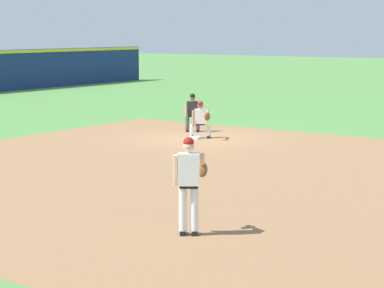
{
  "coord_description": "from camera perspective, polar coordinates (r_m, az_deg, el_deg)",
  "views": [
    {
      "loc": [
        -21.72,
        -14.8,
        3.79
      ],
      "look_at": [
        -7.39,
        -4.92,
        1.16
      ],
      "focal_mm": 70.0,
      "sensor_mm": 36.0,
      "label": 1
    }
  ],
  "objects": [
    {
      "name": "ground_plane",
      "position": [
        26.55,
        0.31,
        0.4
      ],
      "size": [
        160.0,
        160.0,
        0.0
      ],
      "primitive_type": "plane",
      "color": "#518942"
    },
    {
      "name": "infield_dirt_patch",
      "position": [
        20.3,
        0.12,
        -2.14
      ],
      "size": [
        18.0,
        18.0,
        0.01
      ],
      "primitive_type": "cube",
      "color": "#936B47",
      "rests_on": "ground"
    },
    {
      "name": "first_base_bag",
      "position": [
        26.55,
        0.31,
        0.5
      ],
      "size": [
        0.38,
        0.38,
        0.09
      ],
      "primitive_type": "cube",
      "color": "white",
      "rests_on": "ground"
    },
    {
      "name": "baseball",
      "position": [
        20.26,
        0.71,
        -2.07
      ],
      "size": [
        0.07,
        0.07,
        0.07
      ],
      "primitive_type": "sphere",
      "color": "white",
      "rests_on": "ground"
    },
    {
      "name": "pitcher",
      "position": [
        13.91,
        -0.19,
        -2.72
      ],
      "size": [
        0.85,
        0.57,
        1.86
      ],
      "color": "black",
      "rests_on": "ground"
    },
    {
      "name": "first_baseman",
      "position": [
        26.55,
        0.68,
        2.0
      ],
      "size": [
        0.81,
        1.04,
        1.34
      ],
      "color": "black",
      "rests_on": "ground"
    },
    {
      "name": "umpire",
      "position": [
        28.31,
        0.04,
        2.53
      ],
      "size": [
        0.64,
        0.68,
        1.46
      ],
      "color": "black",
      "rests_on": "ground"
    }
  ]
}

